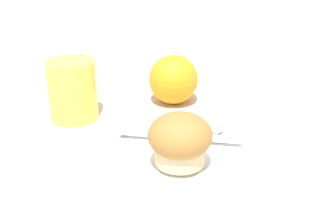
% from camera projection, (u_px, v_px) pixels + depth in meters
% --- Properties ---
extents(ground_plane, '(3.00, 3.00, 0.00)m').
position_uv_depth(ground_plane, '(181.00, 163.00, 0.62)').
color(ground_plane, beige).
extents(plate, '(0.24, 0.24, 0.02)m').
position_uv_depth(plate, '(197.00, 157.00, 0.61)').
color(plate, white).
rests_on(plate, ground_plane).
extents(muffin, '(0.08, 0.08, 0.06)m').
position_uv_depth(muffin, '(180.00, 140.00, 0.57)').
color(muffin, beige).
rests_on(muffin, plate).
extents(cream_ramekin, '(0.06, 0.06, 0.02)m').
position_uv_depth(cream_ramekin, '(204.00, 119.00, 0.66)').
color(cream_ramekin, silver).
rests_on(cream_ramekin, plate).
extents(berry_pair, '(0.03, 0.01, 0.01)m').
position_uv_depth(berry_pair, '(175.00, 132.00, 0.64)').
color(berry_pair, maroon).
rests_on(berry_pair, plate).
extents(butter_knife, '(0.16, 0.10, 0.00)m').
position_uv_depth(butter_knife, '(178.00, 136.00, 0.64)').
color(butter_knife, silver).
rests_on(butter_knife, plate).
extents(orange_fruit, '(0.08, 0.08, 0.08)m').
position_uv_depth(orange_fruit, '(173.00, 79.00, 0.78)').
color(orange_fruit, orange).
rests_on(orange_fruit, ground_plane).
extents(juice_glass, '(0.08, 0.08, 0.09)m').
position_uv_depth(juice_glass, '(72.00, 90.00, 0.73)').
color(juice_glass, '#EAD14C').
rests_on(juice_glass, ground_plane).
extents(folded_napkin, '(0.12, 0.07, 0.01)m').
position_uv_depth(folded_napkin, '(35.00, 202.00, 0.53)').
color(folded_napkin, white).
rests_on(folded_napkin, ground_plane).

